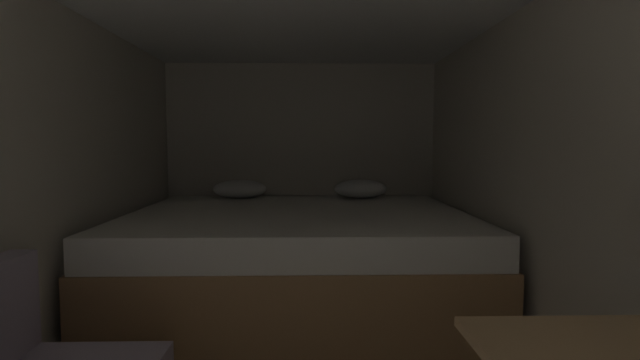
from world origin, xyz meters
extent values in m
cube|color=beige|center=(0.00, 3.98, 0.98)|extent=(2.61, 0.05, 1.96)
cube|color=beige|center=(-1.28, 1.63, 0.98)|extent=(0.05, 4.65, 1.96)
cube|color=beige|center=(1.28, 1.63, 0.98)|extent=(0.05, 4.65, 1.96)
cube|color=#9E7247|center=(0.00, 2.91, 0.26)|extent=(2.39, 2.00, 0.53)
cube|color=white|center=(0.00, 2.91, 0.63)|extent=(2.35, 1.96, 0.20)
ellipsoid|color=white|center=(-0.54, 3.68, 0.81)|extent=(0.47, 0.36, 0.16)
ellipsoid|color=white|center=(0.54, 3.68, 0.81)|extent=(0.47, 0.36, 0.16)
camera|label=1|loc=(0.08, -0.41, 1.21)|focal=25.87mm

